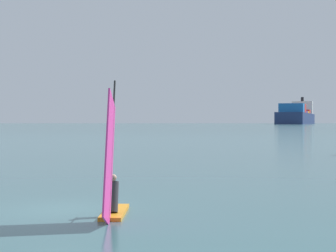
# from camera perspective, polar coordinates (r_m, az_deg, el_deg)

# --- Properties ---
(ground_plane) EXTENTS (4000.00, 4000.00, 0.00)m
(ground_plane) POSITION_cam_1_polar(r_m,az_deg,el_deg) (18.53, -11.33, -8.82)
(ground_plane) COLOR #386066
(windsurfer) EXTENTS (1.82, 3.98, 4.48)m
(windsurfer) POSITION_cam_1_polar(r_m,az_deg,el_deg) (16.68, -6.03, -6.20)
(windsurfer) COLOR orange
(windsurfer) RESTS_ON ground_plane
(cargo_ship) EXTENTS (40.14, 199.34, 37.56)m
(cargo_ship) POSITION_cam_1_polar(r_m,az_deg,el_deg) (696.13, 13.66, 1.01)
(cargo_ship) COLOR navy
(cargo_ship) RESTS_ON ground_plane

